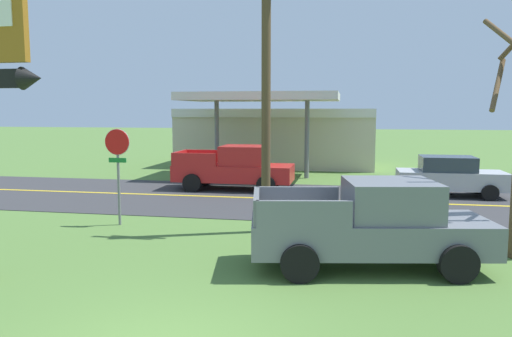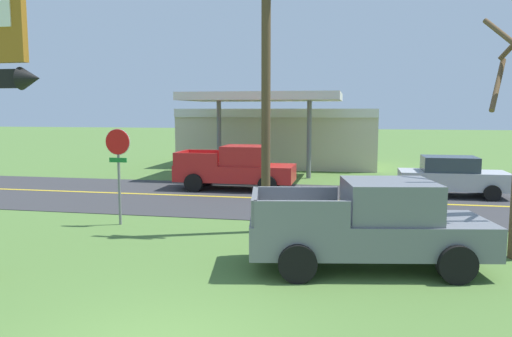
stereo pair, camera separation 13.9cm
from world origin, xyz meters
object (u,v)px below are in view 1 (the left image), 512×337
object	(u,v)px
utility_pole	(266,80)
gas_station	(277,135)
pickup_red_on_road	(235,168)
pickup_grey_parked_on_lawn	(372,225)
stop_sign	(118,159)
car_silver_far_lane	(450,176)

from	to	relation	value
utility_pole	gas_station	size ratio (longest dim) A/B	0.68
utility_pole	pickup_red_on_road	size ratio (longest dim) A/B	1.57
pickup_grey_parked_on_lawn	stop_sign	bearing A→B (deg)	159.15
gas_station	car_silver_far_lane	distance (m)	13.28
utility_pole	pickup_grey_parked_on_lawn	xyz separation A→B (m)	(2.87, -2.83, -3.39)
gas_station	car_silver_far_lane	xyz separation A→B (m)	(8.61, -10.04, -1.11)
gas_station	car_silver_far_lane	size ratio (longest dim) A/B	2.86
stop_sign	car_silver_far_lane	xyz separation A→B (m)	(10.94, 7.31, -1.20)
stop_sign	gas_station	world-z (taller)	gas_station
utility_pole	gas_station	bearing A→B (deg)	97.29
utility_pole	pickup_red_on_road	world-z (taller)	utility_pole
gas_station	pickup_red_on_road	world-z (taller)	gas_station
pickup_red_on_road	pickup_grey_parked_on_lawn	bearing A→B (deg)	-61.66
gas_station	stop_sign	bearing A→B (deg)	-97.65
utility_pole	gas_station	distance (m)	17.65
utility_pole	pickup_grey_parked_on_lawn	distance (m)	5.26
pickup_grey_parked_on_lawn	car_silver_far_lane	world-z (taller)	pickup_grey_parked_on_lawn
pickup_red_on_road	stop_sign	bearing A→B (deg)	-104.92
pickup_grey_parked_on_lawn	pickup_red_on_road	bearing A→B (deg)	118.34
gas_station	car_silver_far_lane	world-z (taller)	gas_station
stop_sign	pickup_grey_parked_on_lawn	xyz separation A→B (m)	(7.41, -2.82, -1.06)
stop_sign	utility_pole	size ratio (longest dim) A/B	0.36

